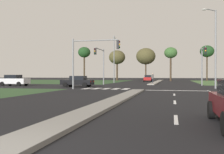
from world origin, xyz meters
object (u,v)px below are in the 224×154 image
Objects in this scene: car_red_near at (148,78)px; treeline_third at (146,56)px; traffic_signal_far_right at (203,59)px; traffic_signal_far_left at (101,59)px; car_white_second at (14,80)px; pedestrian_at_median at (153,77)px; treeline_second at (117,57)px; treeline_fifth at (207,52)px; traffic_signal_near_left at (90,54)px; treeline_near at (84,53)px; treeline_fourth at (171,53)px; street_lamp_third at (114,57)px; car_black_fourth at (77,81)px; street_lamp_second at (215,45)px.

treeline_third is at bearing -80.72° from car_red_near.
car_red_near is 25.85m from traffic_signal_far_right.
car_white_second is at bearing -153.42° from traffic_signal_far_left.
pedestrian_at_median is 0.21× the size of treeline_second.
treeline_fifth is (14.46, 8.85, 6.87)m from car_red_near.
treeline_second is at bearing 167.53° from car_white_second.
treeline_fifth is (17.60, 44.04, 3.71)m from traffic_signal_near_left.
traffic_signal_far_left is (-5.17, -23.77, 3.21)m from car_red_near.
pedestrian_at_median is (5.43, 19.37, -2.75)m from traffic_signal_near_left.
treeline_near is 1.09× the size of treeline_fourth.
car_red_near is at bearing -80.72° from treeline_third.
treeline_third is 7.80m from treeline_fourth.
treeline_fourth is (14.06, -0.35, 0.80)m from treeline_second.
car_black_fourth is at bearing -91.88° from street_lamp_third.
car_white_second is 0.47× the size of treeline_third.
car_red_near is 0.48× the size of treeline_third.
treeline_fifth is (19.62, 32.62, 3.65)m from traffic_signal_far_left.
street_lamp_second is at bearing -49.91° from street_lamp_third.
treeline_near is (-18.50, 6.58, 7.01)m from car_red_near.
treeline_fifth is at bearing 45.03° from street_lamp_third.
traffic_signal_far_right is 15.20m from traffic_signal_far_left.
pedestrian_at_median is at bearing 74.35° from traffic_signal_near_left.
treeline_fourth is (2.96, 20.97, 5.88)m from pedestrian_at_median.
treeline_fifth reaches higher than traffic_signal_far_right.
traffic_signal_far_right is 0.61× the size of street_lamp_second.
car_white_second is (-16.55, -29.47, 0.03)m from car_red_near.
treeline_second is (9.68, -1.07, -1.52)m from treeline_near.
street_lamp_third is (0.63, 19.08, 4.54)m from car_black_fourth.
car_red_near is 1.02× the size of car_black_fourth.
traffic_signal_far_left reaches higher than traffic_signal_far_right.
treeline_second is 0.88× the size of treeline_fifth.
street_lamp_third reaches higher than street_lamp_second.
treeline_fifth is at bearing 8.19° from treeline_second.
traffic_signal_near_left is 1.02× the size of traffic_signal_far_right.
treeline_fifth is at bearing 84.29° from street_lamp_second.
treeline_fourth is at bearing 70.20° from traffic_signal_far_left.
car_red_near is at bearing -31.98° from treeline_second.
treeline_near is at bearing -171.62° from treeline_third.
traffic_signal_far_left is 0.62× the size of treeline_fifth.
treeline_near reaches higher than treeline_fifth.
traffic_signal_far_right is at bearing -92.05° from pedestrian_at_median.
traffic_signal_far_left is 3.32× the size of pedestrian_at_median.
treeline_fourth is (21.80, 34.62, 6.26)m from car_white_second.
car_black_fourth is 0.47× the size of treeline_third.
street_lamp_third is (-0.63, 12.35, 1.29)m from traffic_signal_far_left.
traffic_signal_near_left is (3.28, -4.69, 3.20)m from car_black_fourth.
traffic_signal_far_right is 41.74m from treeline_near.
treeline_near is at bearing 18.03° from car_black_fourth.
street_lamp_second is 0.96× the size of street_lamp_third.
treeline_fifth is (3.96, 39.64, 2.55)m from street_lamp_second.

